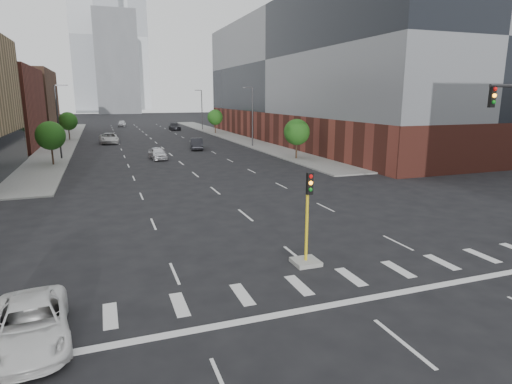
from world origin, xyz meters
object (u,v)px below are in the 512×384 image
car_deep_right (175,126)px  car_distant (122,123)px  car_mid_right (197,144)px  car_near_left (158,153)px  car_far_left (109,138)px  parked_minivan (31,324)px  median_traffic_signal (307,245)px

car_deep_right → car_distant: (-10.92, 16.45, -0.03)m
car_mid_right → car_deep_right: 38.04m
car_near_left → car_far_left: 22.08m
car_far_left → parked_minivan: car_far_left is taller
car_far_left → car_distant: 41.53m
car_mid_right → car_far_left: (-12.00, 13.05, 0.04)m
car_near_left → car_distant: 62.79m
car_distant → parked_minivan: 103.10m
car_mid_right → parked_minivan: size_ratio=1.03×
median_traffic_signal → car_deep_right: size_ratio=0.77×
median_traffic_signal → car_far_left: bearing=97.3°
car_far_left → car_distant: (4.03, 41.33, -0.06)m
car_distant → car_far_left: bearing=-92.5°
car_distant → parked_minivan: (-7.72, -102.81, -0.14)m
car_near_left → car_mid_right: bearing=47.0°
car_near_left → car_far_left: (-5.27, 21.44, 0.10)m
parked_minivan → car_mid_right: bearing=66.2°
car_far_left → car_deep_right: 29.03m
car_deep_right → parked_minivan: size_ratio=1.19×
median_traffic_signal → car_far_left: (-7.47, 58.51, -0.11)m
car_far_left → car_mid_right: bearing=-49.4°
car_deep_right → parked_minivan: 88.35m
median_traffic_signal → car_far_left: 58.99m
car_far_left → median_traffic_signal: bearing=-84.7°
car_near_left → parked_minivan: car_near_left is taller
car_far_left → car_deep_right: size_ratio=1.08×
parked_minivan → car_deep_right: bearing=71.9°
car_deep_right → car_near_left: bearing=-99.6°
car_near_left → parked_minivan: (-8.95, -40.04, -0.09)m
median_traffic_signal → car_distant: bearing=92.0°
car_mid_right → car_distant: size_ratio=1.05×
car_mid_right → car_far_left: bearing=142.3°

